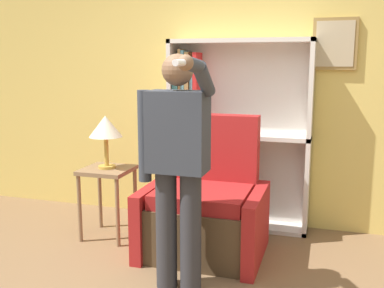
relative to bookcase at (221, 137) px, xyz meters
The scene contains 6 objects.
wall_back 0.54m from the bookcase, 72.34° to the left, with size 8.00×0.11×2.80m.
bookcase is the anchor object (origin of this frame).
armchair 0.87m from the bookcase, 86.84° to the right, with size 0.99×0.82×1.15m.
person_standing 1.39m from the bookcase, 88.94° to the right, with size 0.55×0.78×1.66m.
side_table 1.17m from the bookcase, 144.50° to the right, with size 0.43×0.43×0.65m.
table_lamp 1.12m from the bookcase, 144.50° to the right, with size 0.30×0.30×0.48m.
Camera 1 is at (0.96, -2.34, 1.60)m, focal length 42.00 mm.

